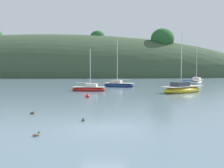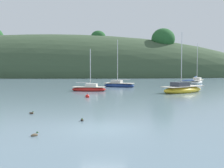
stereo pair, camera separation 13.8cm
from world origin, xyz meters
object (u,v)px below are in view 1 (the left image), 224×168
at_px(sailboat_teal_outer, 119,85).
at_px(duck_lone_left, 36,135).
at_px(sailboat_yellow_far, 183,89).
at_px(duck_lone_right, 32,113).
at_px(mooring_buoy_inner, 88,96).
at_px(duck_trailing, 83,120).
at_px(sailboat_blue_center, 196,82).
at_px(sailboat_white_near, 89,89).

relative_size(sailboat_teal_outer, duck_lone_left, 21.82).
distance_m(sailboat_yellow_far, duck_lone_right, 22.48).
bearing_deg(duck_lone_right, mooring_buoy_inner, 75.83).
distance_m(mooring_buoy_inner, duck_trailing, 13.38).
bearing_deg(duck_trailing, sailboat_yellow_far, 61.83).
bearing_deg(duck_lone_right, duck_trailing, -32.69).
height_order(sailboat_yellow_far, mooring_buoy_inner, sailboat_yellow_far).
distance_m(sailboat_blue_center, duck_trailing, 43.59).
distance_m(sailboat_yellow_far, duck_lone_left, 26.59).
height_order(sailboat_yellow_far, duck_lone_right, sailboat_yellow_far).
xyz_separation_m(mooring_buoy_inner, duck_trailing, (1.17, -13.33, -0.07)).
distance_m(sailboat_white_near, sailboat_teal_outer, 9.13).
height_order(sailboat_teal_outer, duck_trailing, sailboat_teal_outer).
bearing_deg(sailboat_yellow_far, mooring_buoy_inner, -151.45).
relative_size(sailboat_yellow_far, duck_trailing, 18.88).
bearing_deg(duck_lone_left, sailboat_blue_center, 65.76).
bearing_deg(sailboat_white_near, duck_lone_left, -89.75).
xyz_separation_m(sailboat_yellow_far, duck_lone_left, (-12.32, -23.55, -0.36)).
xyz_separation_m(sailboat_white_near, sailboat_teal_outer, (4.11, 8.16, 0.04)).
distance_m(sailboat_white_near, duck_trailing, 21.79).
distance_m(sailboat_blue_center, duck_lone_right, 43.15).
height_order(sailboat_teal_outer, sailboat_blue_center, sailboat_blue_center).
relative_size(sailboat_blue_center, duck_trailing, 19.56).
relative_size(sailboat_yellow_far, duck_lone_right, 19.79).
distance_m(sailboat_white_near, duck_lone_right, 19.31).
height_order(sailboat_blue_center, duck_lone_right, sailboat_blue_center).
height_order(mooring_buoy_inner, duck_lone_left, mooring_buoy_inner).
xyz_separation_m(sailboat_blue_center, duck_lone_right, (-21.76, -37.26, -0.32)).
bearing_deg(sailboat_yellow_far, sailboat_blue_center, 69.98).
xyz_separation_m(sailboat_teal_outer, sailboat_blue_center, (15.63, 9.90, 0.03)).
bearing_deg(duck_lone_right, sailboat_blue_center, 59.71).
bearing_deg(duck_trailing, duck_lone_right, 147.31).
bearing_deg(sailboat_white_near, duck_lone_right, -96.01).
xyz_separation_m(sailboat_yellow_far, sailboat_teal_outer, (-8.32, 10.15, -0.07)).
relative_size(duck_lone_left, duck_trailing, 0.86).
height_order(mooring_buoy_inner, duck_trailing, mooring_buoy_inner).
bearing_deg(mooring_buoy_inner, duck_trailing, -84.99).
bearing_deg(mooring_buoy_inner, sailboat_teal_outer, 78.37).
relative_size(duck_lone_right, duck_trailing, 0.95).
distance_m(sailboat_white_near, duck_lone_left, 25.55).
distance_m(sailboat_white_near, sailboat_yellow_far, 12.59).
bearing_deg(sailboat_yellow_far, duck_lone_right, -130.04).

